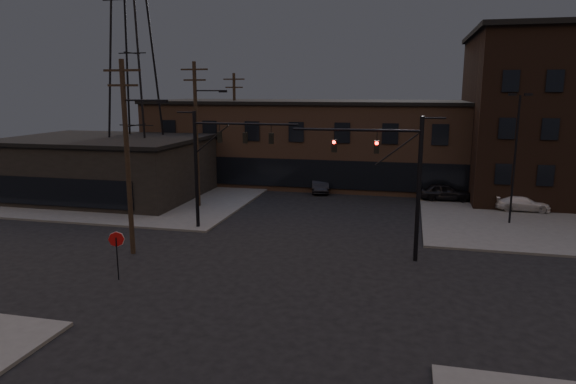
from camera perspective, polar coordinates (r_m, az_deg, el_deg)
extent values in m
plane|color=black|center=(26.19, -0.58, -9.65)|extent=(140.00, 140.00, 0.00)
cube|color=#474744|center=(54.39, -17.72, 0.92)|extent=(30.00, 30.00, 0.15)
cube|color=brown|center=(52.35, 6.88, 5.33)|extent=(40.00, 12.00, 8.00)
cube|color=black|center=(47.94, -19.51, 2.41)|extent=(16.00, 12.00, 5.00)
cylinder|color=black|center=(28.74, 14.32, 0.19)|extent=(0.24, 0.24, 8.00)
cylinder|color=black|center=(28.47, 7.53, 6.84)|extent=(7.00, 0.14, 0.14)
cube|color=#FF140C|center=(28.45, 9.83, 4.95)|extent=(0.28, 0.22, 0.70)
cube|color=#FF140C|center=(28.69, 5.16, 5.12)|extent=(0.28, 0.22, 0.70)
cylinder|color=black|center=(35.07, -10.17, 2.32)|extent=(0.24, 0.24, 8.00)
cylinder|color=black|center=(33.47, -4.81, 7.55)|extent=(7.00, 0.14, 0.14)
cube|color=black|center=(34.13, -7.59, 6.05)|extent=(0.28, 0.22, 0.70)
cube|color=black|center=(33.54, -4.78, 6.02)|extent=(0.28, 0.22, 0.70)
cube|color=black|center=(33.04, -1.88, 5.97)|extent=(0.28, 0.22, 0.70)
cylinder|color=black|center=(27.10, -18.43, -7.05)|extent=(0.06, 0.06, 2.20)
cylinder|color=maroon|center=(26.83, -18.54, -5.01)|extent=(0.72, 0.33, 0.76)
cylinder|color=black|center=(30.25, -17.41, 3.44)|extent=(0.28, 0.28, 11.00)
cube|color=black|center=(30.02, -17.97, 12.74)|extent=(2.20, 0.12, 0.12)
cube|color=black|center=(30.01, -17.88, 11.22)|extent=(1.80, 0.12, 0.12)
cube|color=black|center=(28.90, -13.81, 9.76)|extent=(0.60, 0.25, 0.18)
cylinder|color=black|center=(41.31, -10.13, 6.10)|extent=(0.28, 0.28, 11.50)
cube|color=black|center=(41.18, -10.38, 13.25)|extent=(2.20, 0.12, 0.12)
cube|color=black|center=(41.16, -10.34, 12.14)|extent=(1.80, 0.12, 0.12)
cube|color=black|center=(40.29, -7.24, 11.05)|extent=(0.60, 0.25, 0.18)
cylinder|color=black|center=(52.84, -5.92, 7.04)|extent=(0.28, 0.28, 11.00)
cube|color=black|center=(52.71, -6.03, 12.36)|extent=(2.20, 0.12, 0.12)
cube|color=black|center=(52.70, -6.01, 11.49)|extent=(1.80, 0.12, 0.12)
cylinder|color=black|center=(38.70, 23.87, 3.11)|extent=(0.14, 0.14, 9.00)
cube|color=black|center=(38.30, 23.67, 9.90)|extent=(0.50, 0.28, 0.18)
cube|color=black|center=(38.49, 25.15, 9.78)|extent=(0.50, 0.28, 0.18)
imported|color=black|center=(45.49, 17.05, 0.03)|extent=(4.31, 1.93, 1.44)
imported|color=#BAB9BC|center=(43.68, 24.60, -1.14)|extent=(4.03, 1.67, 1.16)
imported|color=black|center=(47.85, 3.58, 0.87)|extent=(2.38, 4.60, 1.44)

